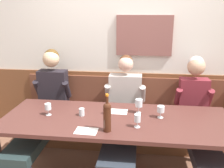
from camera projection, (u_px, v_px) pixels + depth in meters
The scene contains 16 objects.
room_wall_back at pixel (124, 43), 3.38m from camera, with size 6.80×0.12×2.80m.
wood_wainscot_panel at pixel (123, 106), 3.59m from camera, with size 6.80×0.03×0.99m, color brown.
wall_bench at pixel (122, 126), 3.45m from camera, with size 2.71×0.42×0.94m.
dining_table at pixel (116, 124), 2.63m from camera, with size 2.41×0.91×0.74m.
person_left_seat at pixel (44, 109), 3.08m from camera, with size 0.48×1.38×1.34m.
person_center_left_seat at pixel (123, 118), 2.96m from camera, with size 0.53×1.36×1.28m.
person_right_seat at pixel (199, 118), 2.86m from camera, with size 0.46×1.37×1.28m.
wine_bottle_green_tall at pixel (107, 116), 2.29m from camera, with size 0.07×0.07×0.37m.
wine_glass_mid_left at pixel (139, 104), 2.72m from camera, with size 0.08×0.08×0.16m.
wine_glass_mid_right at pixel (161, 110), 2.60m from camera, with size 0.08×0.08×0.13m.
wine_glass_by_bottle at pixel (48, 107), 2.66m from camera, with size 0.07×0.07×0.13m.
wine_glass_center_rear at pixel (137, 118), 2.39m from camera, with size 0.06×0.06×0.13m.
water_tumbler_right at pixel (82, 112), 2.67m from camera, with size 0.06×0.06×0.08m, color silver.
water_tumbler_center at pixel (107, 111), 2.71m from camera, with size 0.06×0.06×0.08m, color silver.
tasting_sheet_left_guest at pixel (86, 131), 2.33m from camera, with size 0.21×0.15×0.00m, color white.
tasting_sheet_right_guest at pixel (118, 112), 2.78m from camera, with size 0.21×0.15×0.00m, color white.
Camera 1 is at (0.24, -2.31, 1.83)m, focal length 39.85 mm.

